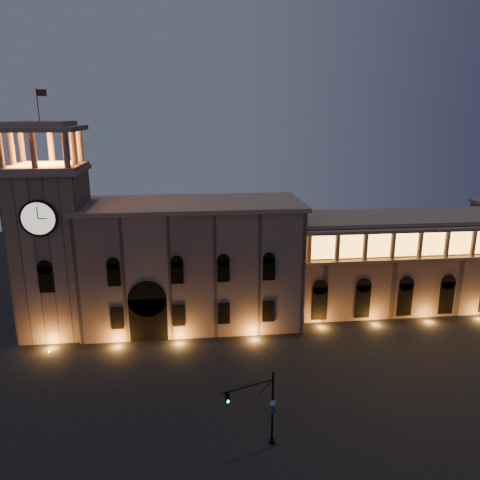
% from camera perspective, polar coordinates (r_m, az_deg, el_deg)
% --- Properties ---
extents(ground, '(160.00, 160.00, 0.00)m').
position_cam_1_polar(ground, '(51.08, -2.88, -19.99)').
color(ground, black).
rests_on(ground, ground).
extents(government_building, '(30.80, 12.80, 17.60)m').
position_cam_1_polar(government_building, '(66.86, -5.90, -2.81)').
color(government_building, '#7F6153').
rests_on(government_building, ground).
extents(clock_tower, '(9.80, 9.80, 32.40)m').
position_cam_1_polar(clock_tower, '(67.42, -21.84, -0.40)').
color(clock_tower, '#7F6153').
rests_on(clock_tower, ground).
extents(colonnade_wing, '(40.60, 11.50, 14.50)m').
position_cam_1_polar(colonnade_wing, '(77.16, 20.33, -2.34)').
color(colonnade_wing, '#7A5C4E').
rests_on(colonnade_wing, ground).
extents(traffic_light, '(5.10, 2.07, 7.36)m').
position_cam_1_polar(traffic_light, '(44.51, 2.91, -19.88)').
color(traffic_light, black).
rests_on(traffic_light, ground).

